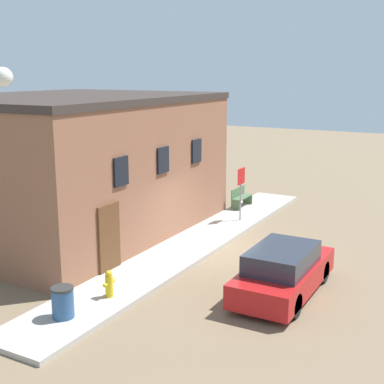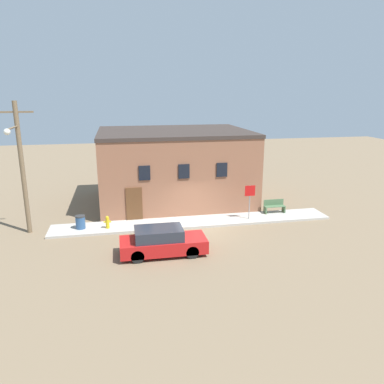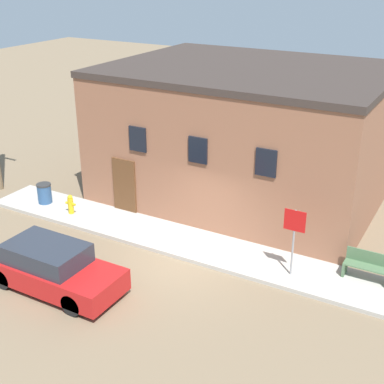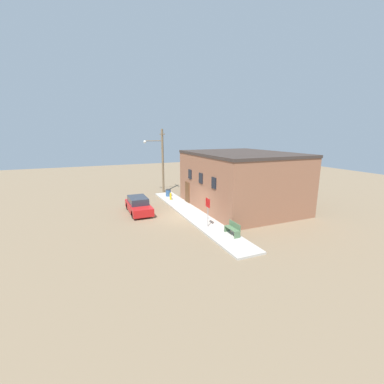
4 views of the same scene
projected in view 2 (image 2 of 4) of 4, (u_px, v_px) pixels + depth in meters
ground_plane at (198, 229)px, 22.24m from camera, size 80.00×80.00×0.00m
sidewalk at (194, 222)px, 23.17m from camera, size 17.21×2.00×0.14m
brick_building at (174, 166)px, 27.24m from camera, size 10.56×8.31×5.22m
fire_hydrant at (107, 222)px, 21.83m from camera, size 0.44×0.21×0.75m
stop_sign at (250, 196)px, 23.14m from camera, size 0.66×0.06×2.16m
bench at (274, 206)px, 24.66m from camera, size 1.38×0.44×0.86m
trash_bin at (80, 222)px, 21.76m from camera, size 0.57×0.57×0.79m
utility_pole at (21, 164)px, 20.48m from camera, size 1.80×2.34×7.43m
parked_car at (162, 242)px, 18.59m from camera, size 4.27×1.71×1.39m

